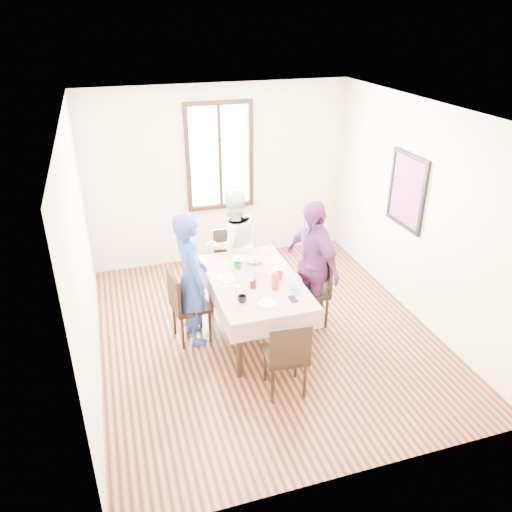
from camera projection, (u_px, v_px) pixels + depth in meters
name	position (u px, v px, depth m)	size (l,w,h in m)	color
ground	(266.00, 332.00, 6.28)	(4.50, 4.50, 0.00)	black
back_wall	(220.00, 176.00, 7.60)	(4.00, 4.00, 0.00)	beige
right_wall	(420.00, 214.00, 6.21)	(4.50, 4.50, 0.00)	beige
window_frame	(220.00, 157.00, 7.45)	(1.02, 0.06, 1.62)	black
window_pane	(219.00, 156.00, 7.46)	(0.90, 0.02, 1.50)	white
art_poster	(407.00, 191.00, 6.37)	(0.04, 0.76, 0.96)	red
dining_table	(255.00, 308.00, 6.08)	(0.90, 1.54, 0.75)	black
tablecloth	(255.00, 280.00, 5.91)	(1.02, 1.66, 0.01)	#530600
chair_left	(191.00, 306.00, 5.97)	(0.42, 0.42, 0.91)	black
chair_right	(311.00, 291.00, 6.29)	(0.42, 0.42, 0.91)	black
chair_far	(232.00, 264.00, 6.96)	(0.42, 0.42, 0.91)	black
chair_near	(285.00, 354.00, 5.14)	(0.42, 0.42, 0.91)	black
person_left	(191.00, 279.00, 5.81)	(0.60, 0.39, 1.64)	navy
person_far	(232.00, 244.00, 6.80)	(0.75, 0.58, 1.54)	white
person_right	(311.00, 265.00, 6.12)	(0.97, 0.40, 1.66)	#6A2E6E
mug_black	(242.00, 299.00, 5.45)	(0.10, 0.10, 0.08)	black
mug_flag	(279.00, 276.00, 5.90)	(0.10, 0.10, 0.09)	red
mug_green	(238.00, 265.00, 6.16)	(0.09, 0.09, 0.07)	#0C7226
serving_bowl	(255.00, 261.00, 6.30)	(0.19, 0.19, 0.05)	white
juice_carton	(275.00, 281.00, 5.67)	(0.07, 0.07, 0.21)	red
butter_tub	(295.00, 290.00, 5.65)	(0.12, 0.12, 0.06)	white
jam_jar	(253.00, 284.00, 5.72)	(0.07, 0.07, 0.10)	black
drinking_glass	(237.00, 290.00, 5.62)	(0.07, 0.07, 0.09)	silver
smartphone	(293.00, 299.00, 5.51)	(0.07, 0.14, 0.01)	black
flower_vase	(256.00, 272.00, 5.93)	(0.07, 0.07, 0.14)	silver
plate_left	(226.00, 279.00, 5.93)	(0.20, 0.20, 0.01)	white
plate_right	(275.00, 272.00, 6.08)	(0.20, 0.20, 0.01)	white
plate_far	(239.00, 259.00, 6.40)	(0.20, 0.20, 0.01)	white
plate_near	(267.00, 303.00, 5.43)	(0.20, 0.20, 0.01)	white
butter_lid	(295.00, 287.00, 5.63)	(0.12, 0.12, 0.01)	blue
flower_bunch	(256.00, 263.00, 5.88)	(0.09, 0.09, 0.10)	yellow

